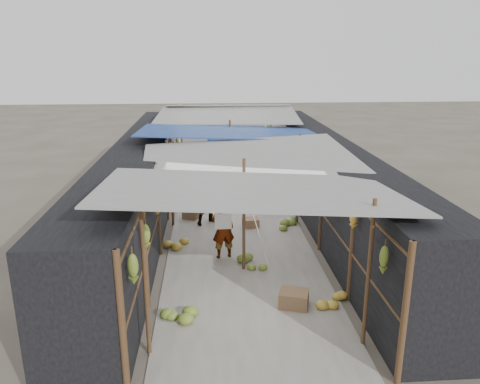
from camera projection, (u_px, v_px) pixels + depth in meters
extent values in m
plane|color=#6B6356|center=(258.00, 348.00, 7.86)|extent=(80.00, 80.00, 0.00)
cube|color=#9E998E|center=(235.00, 218.00, 14.07)|extent=(3.60, 16.00, 0.02)
cube|color=black|center=(142.00, 183.00, 13.56)|extent=(1.40, 15.00, 2.30)
cube|color=black|center=(325.00, 179.00, 13.93)|extent=(1.40, 15.00, 2.30)
cube|color=#8C6647|center=(294.00, 299.00, 9.10)|extent=(0.66, 0.59, 0.33)
cube|color=#8C6647|center=(251.00, 223.00, 13.27)|extent=(0.47, 0.39, 0.27)
cube|color=#8C6647|center=(191.00, 214.00, 13.96)|extent=(0.53, 0.49, 0.27)
cylinder|color=black|center=(259.00, 205.00, 14.93)|extent=(0.64, 0.64, 0.19)
imported|color=silver|center=(223.00, 229.00, 11.12)|extent=(0.62, 0.48, 1.51)
imported|color=navy|center=(210.00, 196.00, 13.33)|extent=(1.04, 0.96, 1.71)
imported|color=#45423B|center=(266.00, 187.00, 15.79)|extent=(0.32, 0.56, 0.87)
cylinder|color=brown|center=(145.00, 282.00, 7.36)|extent=(0.07, 0.07, 2.60)
cylinder|color=brown|center=(369.00, 275.00, 7.61)|extent=(0.07, 0.07, 2.60)
cylinder|color=brown|center=(244.00, 216.00, 10.35)|extent=(0.07, 0.07, 2.60)
cylinder|color=brown|center=(171.00, 182.00, 13.10)|extent=(0.07, 0.07, 2.60)
cylinder|color=brown|center=(298.00, 179.00, 13.34)|extent=(0.07, 0.07, 2.60)
cylinder|color=brown|center=(230.00, 158.00, 16.09)|extent=(0.07, 0.07, 2.60)
cylinder|color=brown|center=(182.00, 143.00, 18.83)|extent=(0.07, 0.07, 2.60)
cylinder|color=brown|center=(270.00, 141.00, 19.08)|extent=(0.07, 0.07, 2.60)
cube|color=gray|center=(253.00, 189.00, 8.10)|extent=(5.21, 3.19, 0.52)
cube|color=gray|center=(248.00, 158.00, 11.21)|extent=(5.23, 3.73, 0.50)
cube|color=#203F94|center=(229.00, 132.00, 14.32)|extent=(5.40, 3.60, 0.41)
cube|color=gray|center=(227.00, 115.00, 17.45)|extent=(5.37, 3.66, 0.27)
cube|color=gray|center=(227.00, 105.00, 19.72)|extent=(5.00, 1.99, 0.24)
cylinder|color=brown|center=(165.00, 152.00, 13.35)|extent=(0.06, 15.00, 0.06)
cylinder|color=brown|center=(303.00, 150.00, 13.62)|extent=(0.06, 15.00, 0.06)
cylinder|color=gray|center=(234.00, 151.00, 13.48)|extent=(0.02, 15.00, 0.02)
cube|color=#AE1A39|center=(268.00, 167.00, 12.83)|extent=(0.50, 0.03, 0.60)
cube|color=#21499B|center=(216.00, 137.00, 17.42)|extent=(0.65, 0.03, 0.60)
cube|color=#1D1694|center=(221.00, 164.00, 13.26)|extent=(0.70, 0.03, 0.60)
cube|color=white|center=(254.00, 145.00, 15.88)|extent=(0.60, 0.03, 0.55)
cube|color=#236A24|center=(200.00, 197.00, 10.35)|extent=(0.60, 0.03, 0.70)
cube|color=#1A19A4|center=(247.00, 182.00, 11.46)|extent=(0.55, 0.03, 0.65)
ellipsoid|color=olive|center=(133.00, 269.00, 6.70)|extent=(0.16, 0.14, 0.49)
ellipsoid|color=olive|center=(146.00, 237.00, 8.09)|extent=(0.17, 0.15, 0.48)
ellipsoid|color=gold|center=(157.00, 204.00, 9.98)|extent=(0.19, 0.16, 0.52)
ellipsoid|color=gold|center=(163.00, 179.00, 11.44)|extent=(0.19, 0.16, 0.46)
ellipsoid|color=olive|center=(166.00, 176.00, 12.43)|extent=(0.16, 0.14, 0.39)
ellipsoid|color=olive|center=(171.00, 165.00, 13.92)|extent=(0.18, 0.16, 0.55)
ellipsoid|color=olive|center=(174.00, 151.00, 15.44)|extent=(0.17, 0.14, 0.36)
ellipsoid|color=olive|center=(178.00, 144.00, 17.48)|extent=(0.16, 0.13, 0.52)
ellipsoid|color=olive|center=(179.00, 135.00, 18.36)|extent=(0.17, 0.15, 0.36)
ellipsoid|color=olive|center=(181.00, 125.00, 20.08)|extent=(0.20, 0.17, 0.46)
ellipsoid|color=olive|center=(384.00, 260.00, 7.14)|extent=(0.15, 0.13, 0.49)
ellipsoid|color=gold|center=(354.00, 220.00, 8.58)|extent=(0.16, 0.14, 0.36)
ellipsoid|color=gold|center=(331.00, 201.00, 10.18)|extent=(0.18, 0.15, 0.52)
ellipsoid|color=olive|center=(314.00, 183.00, 11.73)|extent=(0.18, 0.16, 0.39)
ellipsoid|color=olive|center=(302.00, 168.00, 13.16)|extent=(0.15, 0.13, 0.40)
ellipsoid|color=olive|center=(294.00, 157.00, 14.39)|extent=(0.20, 0.17, 0.59)
ellipsoid|color=gold|center=(284.00, 140.00, 16.12)|extent=(0.14, 0.12, 0.36)
ellipsoid|color=gold|center=(278.00, 137.00, 17.58)|extent=(0.15, 0.12, 0.35)
ellipsoid|color=gold|center=(272.00, 135.00, 19.05)|extent=(0.15, 0.13, 0.47)
ellipsoid|color=olive|center=(267.00, 125.00, 20.49)|extent=(0.20, 0.17, 0.47)
ellipsoid|color=olive|center=(289.00, 221.00, 13.29)|extent=(0.66, 0.56, 0.33)
ellipsoid|color=gold|center=(274.00, 196.00, 15.78)|extent=(0.50, 0.43, 0.25)
ellipsoid|color=gold|center=(177.00, 243.00, 11.86)|extent=(0.58, 0.49, 0.29)
ellipsoid|color=gold|center=(220.00, 218.00, 13.74)|extent=(0.49, 0.42, 0.24)
ellipsoid|color=olive|center=(257.00, 258.00, 10.94)|extent=(0.68, 0.58, 0.34)
ellipsoid|color=olive|center=(177.00, 313.00, 8.64)|extent=(0.58, 0.49, 0.29)
ellipsoid|color=gold|center=(336.00, 295.00, 9.26)|extent=(0.67, 0.57, 0.34)
ellipsoid|color=gold|center=(182.00, 201.00, 15.28)|extent=(0.50, 0.43, 0.25)
ellipsoid|color=olive|center=(261.00, 178.00, 17.89)|extent=(0.63, 0.54, 0.32)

